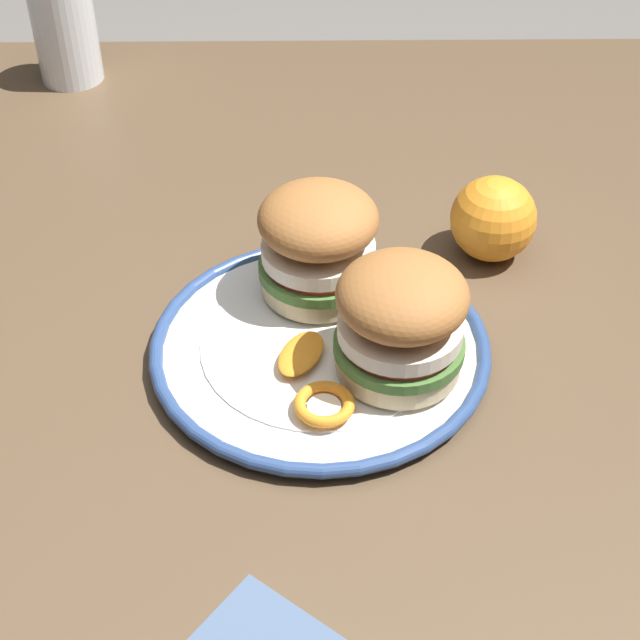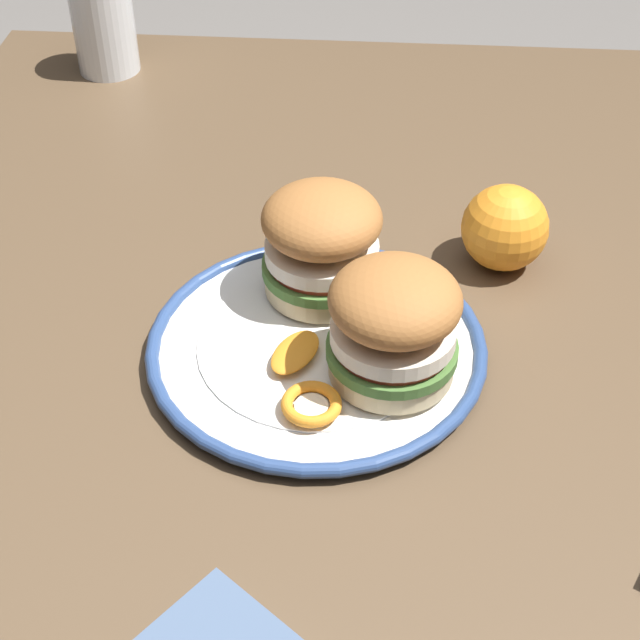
{
  "view_description": "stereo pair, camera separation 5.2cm",
  "coord_description": "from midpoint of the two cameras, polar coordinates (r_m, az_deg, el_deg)",
  "views": [
    {
      "loc": [
        -0.59,
        0.05,
        1.3
      ],
      "look_at": [
        0.01,
        0.05,
        0.78
      ],
      "focal_mm": 54.1,
      "sensor_mm": 36.0,
      "label": 1
    },
    {
      "loc": [
        -0.59,
        0.0,
        1.3
      ],
      "look_at": [
        0.01,
        0.05,
        0.78
      ],
      "focal_mm": 54.1,
      "sensor_mm": 36.0,
      "label": 2
    }
  ],
  "objects": [
    {
      "name": "dinner_plate",
      "position": [
        0.81,
        1.83,
        -1.68
      ],
      "size": [
        0.29,
        0.29,
        0.02
      ],
      "color": "white",
      "rests_on": "dining_table"
    },
    {
      "name": "orange_peel_strip_long",
      "position": [
        0.79,
        0.62,
        -1.98
      ],
      "size": [
        0.07,
        0.05,
        0.01
      ],
      "color": "orange",
      "rests_on": "dinner_plate"
    },
    {
      "name": "dining_table",
      "position": [
        0.88,
        4.75,
        -7.18
      ],
      "size": [
        1.26,
        1.02,
        0.74
      ],
      "color": "brown",
      "rests_on": "ground"
    },
    {
      "name": "whole_orange",
      "position": [
        0.92,
        12.67,
        5.29
      ],
      "size": [
        0.08,
        0.08,
        0.08
      ],
      "primitive_type": "sphere",
      "color": "orange",
      "rests_on": "dining_table"
    },
    {
      "name": "drinking_glass",
      "position": [
        1.27,
        -11.3,
        16.43
      ],
      "size": [
        0.08,
        0.08,
        0.12
      ],
      "color": "white",
      "rests_on": "dining_table"
    },
    {
      "name": "orange_peel_curled",
      "position": [
        0.75,
        1.71,
        -5.07
      ],
      "size": [
        0.06,
        0.06,
        0.01
      ],
      "color": "orange",
      "rests_on": "dinner_plate"
    },
    {
      "name": "sandwich_half_right",
      "position": [
        0.75,
        6.59,
        -0.25
      ],
      "size": [
        0.15,
        0.15,
        0.1
      ],
      "color": "beige",
      "rests_on": "dinner_plate"
    },
    {
      "name": "sandwich_half_left",
      "position": [
        0.83,
        2.11,
        4.62
      ],
      "size": [
        0.14,
        0.14,
        0.1
      ],
      "color": "beige",
      "rests_on": "dinner_plate"
    }
  ]
}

